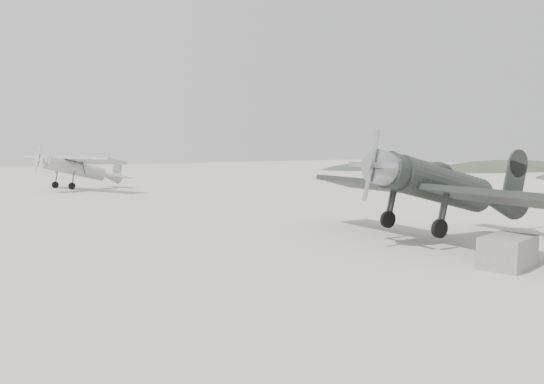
% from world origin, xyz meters
% --- Properties ---
extents(ground, '(160.00, 160.00, 0.00)m').
position_xyz_m(ground, '(0.00, 0.00, 0.00)').
color(ground, '#A8A195').
rests_on(ground, ground).
extents(hill_east_north, '(36.00, 18.00, 6.00)m').
position_xyz_m(hill_east_north, '(60.00, 28.00, 0.00)').
color(hill_east_north, '#353E2D').
rests_on(hill_east_north, ground).
extents(hill_northeast, '(32.00, 16.00, 5.20)m').
position_xyz_m(hill_northeast, '(50.00, 40.00, 0.00)').
color(hill_northeast, '#353E2D').
rests_on(hill_northeast, ground).
extents(lowwing_monoplane, '(7.84, 10.98, 3.53)m').
position_xyz_m(lowwing_monoplane, '(5.25, -2.31, 1.87)').
color(lowwing_monoplane, black).
rests_on(lowwing_monoplane, ground).
extents(highwing_monoplane, '(7.35, 10.16, 2.91)m').
position_xyz_m(highwing_monoplane, '(0.43, 26.67, 1.82)').
color(highwing_monoplane, '#9DA0A2').
rests_on(highwing_monoplane, ground).
extents(equipment_block, '(1.91, 1.40, 0.86)m').
position_xyz_m(equipment_block, '(2.97, -5.96, 0.43)').
color(equipment_block, slate).
rests_on(equipment_block, ground).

